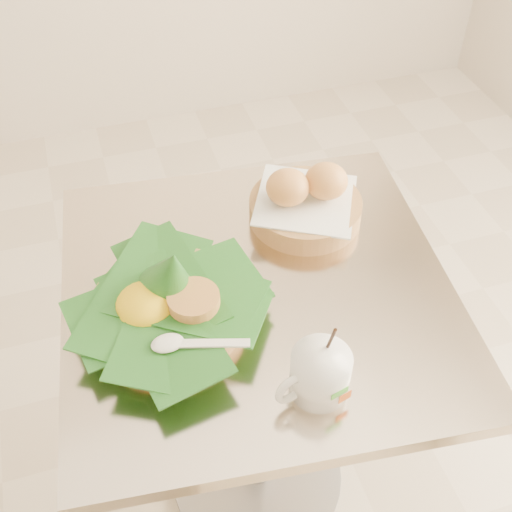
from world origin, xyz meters
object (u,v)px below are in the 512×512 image
object	(u,v)px
rice_basket	(168,301)
coffee_mug	(319,373)
cafe_table	(257,359)
bread_basket	(306,202)

from	to	relation	value
rice_basket	coffee_mug	size ratio (longest dim) A/B	2.04
cafe_table	bread_basket	size ratio (longest dim) A/B	3.01
cafe_table	coffee_mug	size ratio (longest dim) A/B	4.76
cafe_table	coffee_mug	world-z (taller)	coffee_mug
rice_basket	bread_basket	distance (m)	0.36
bread_basket	cafe_table	bearing A→B (deg)	-134.05
bread_basket	coffee_mug	xyz separation A→B (m)	(-0.12, -0.39, 0.00)
cafe_table	coffee_mug	distance (m)	0.35
bread_basket	rice_basket	bearing A→B (deg)	-150.78
bread_basket	coffee_mug	bearing A→B (deg)	-107.70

